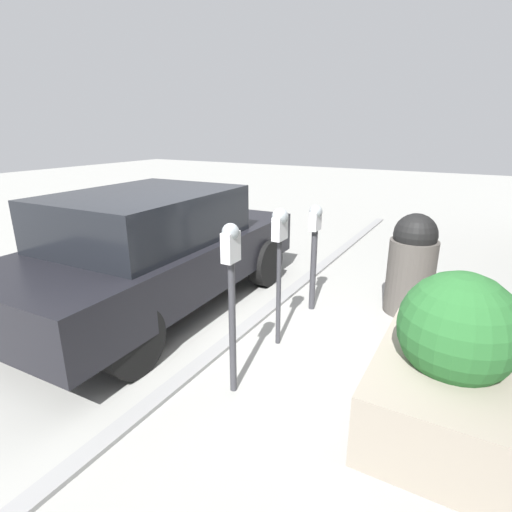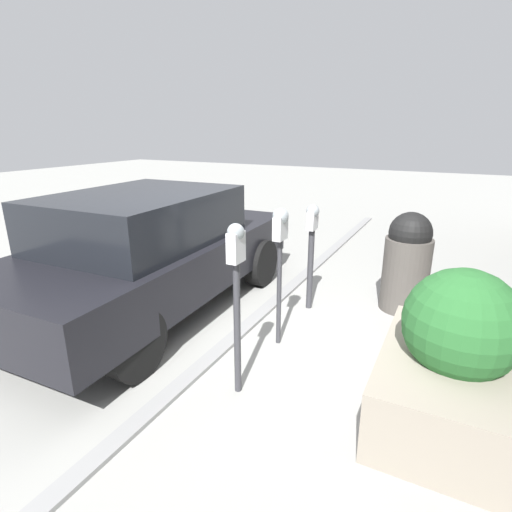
% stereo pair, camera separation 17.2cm
% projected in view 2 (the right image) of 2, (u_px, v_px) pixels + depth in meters
% --- Properties ---
extents(ground_plane, '(40.00, 40.00, 0.00)m').
position_uv_depth(ground_plane, '(247.00, 334.00, 4.54)').
color(ground_plane, '#999993').
extents(curb_strip, '(13.50, 0.16, 0.04)m').
position_uv_depth(curb_strip, '(241.00, 331.00, 4.56)').
color(curb_strip, gray).
rests_on(curb_strip, ground_plane).
extents(parking_meter_nearest, '(0.16, 0.14, 1.53)m').
position_uv_depth(parking_meter_nearest, '(236.00, 278.00, 3.24)').
color(parking_meter_nearest, '#38383D').
rests_on(parking_meter_nearest, ground_plane).
extents(parking_meter_second, '(0.19, 0.17, 1.49)m').
position_uv_depth(parking_meter_second, '(280.00, 241.00, 4.01)').
color(parking_meter_second, '#38383D').
rests_on(parking_meter_second, ground_plane).
extents(parking_meter_middle, '(0.19, 0.16, 1.36)m').
position_uv_depth(parking_meter_middle, '(312.00, 239.00, 4.94)').
color(parking_meter_middle, '#38383D').
rests_on(parking_meter_middle, ground_plane).
extents(planter_box, '(1.56, 1.07, 1.27)m').
position_uv_depth(planter_box, '(455.00, 364.00, 3.07)').
color(planter_box, gray).
rests_on(planter_box, ground_plane).
extents(parked_car_front, '(4.29, 2.01, 1.52)m').
position_uv_depth(parked_car_front, '(151.00, 250.00, 4.97)').
color(parked_car_front, black).
rests_on(parked_car_front, ground_plane).
extents(trash_bin, '(0.57, 0.57, 1.27)m').
position_uv_depth(trash_bin, '(407.00, 262.00, 5.00)').
color(trash_bin, '#514C47').
rests_on(trash_bin, ground_plane).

